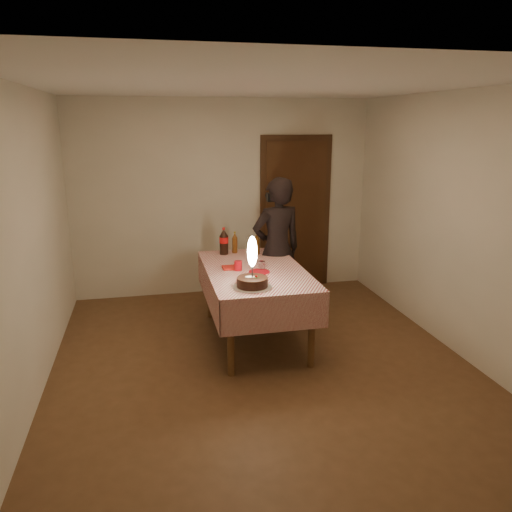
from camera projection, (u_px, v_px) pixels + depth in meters
name	position (u px, v px, depth m)	size (l,w,h in m)	color
ground	(261.00, 362.00, 4.91)	(4.00, 4.50, 0.01)	brown
room_shell	(264.00, 194.00, 4.56)	(4.04, 4.54, 2.62)	beige
dining_table	(255.00, 279.00, 5.27)	(1.02, 1.72, 0.80)	brown
birthday_cake	(252.00, 276.00, 4.65)	(0.37, 0.37, 0.49)	white
red_plate	(259.00, 272.00, 5.14)	(0.22, 0.22, 0.01)	#B50C18
red_cup	(238.00, 266.00, 5.19)	(0.08, 0.08, 0.10)	#B00C15
clear_cup	(262.00, 265.00, 5.21)	(0.07, 0.07, 0.09)	silver
napkin_stack	(230.00, 268.00, 5.26)	(0.15, 0.15, 0.02)	#A21912
cola_bottle	(224.00, 241.00, 5.79)	(0.10, 0.10, 0.32)	black
amber_bottle_left	(235.00, 243.00, 5.87)	(0.06, 0.06, 0.25)	#552C0E
amber_bottle_right	(257.00, 244.00, 5.82)	(0.06, 0.06, 0.25)	#552C0E
photographer	(277.00, 249.00, 5.83)	(0.69, 0.52, 1.69)	black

